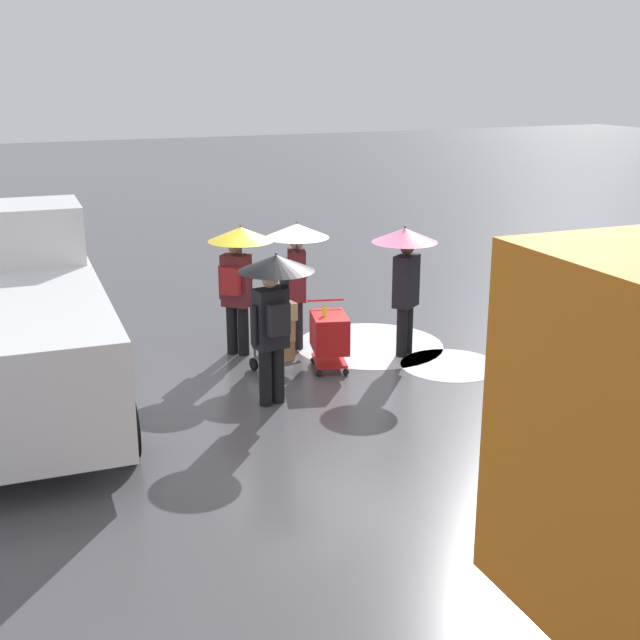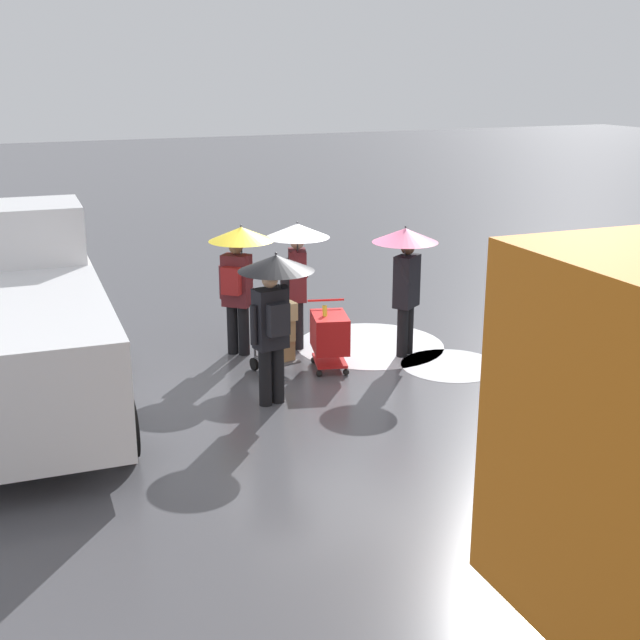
{
  "view_description": "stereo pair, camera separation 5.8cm",
  "coord_description": "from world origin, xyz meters",
  "px_view_note": "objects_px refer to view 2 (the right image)",
  "views": [
    {
      "loc": [
        4.85,
        11.28,
        4.51
      ],
      "look_at": [
        0.26,
        0.76,
        1.05
      ],
      "focal_mm": 47.15,
      "sensor_mm": 36.0,
      "label": 1
    },
    {
      "loc": [
        4.8,
        11.3,
        4.51
      ],
      "look_at": [
        0.26,
        0.76,
        1.05
      ],
      "focal_mm": 47.15,
      "sensor_mm": 36.0,
      "label": 2
    }
  ],
  "objects_px": {
    "hand_dolly_boxes": "(276,330)",
    "pedestrian_pink_side": "(297,256)",
    "pedestrian_white_side": "(274,295)",
    "pedestrian_far_side": "(406,261)",
    "pedestrian_black_side": "(239,261)",
    "cargo_van_parked_right": "(27,328)",
    "shopping_cart_vendor": "(330,334)"
  },
  "relations": [
    {
      "from": "hand_dolly_boxes",
      "to": "pedestrian_black_side",
      "type": "height_order",
      "value": "pedestrian_black_side"
    },
    {
      "from": "pedestrian_white_side",
      "to": "cargo_van_parked_right",
      "type": "bearing_deg",
      "value": -18.58
    },
    {
      "from": "cargo_van_parked_right",
      "to": "pedestrian_pink_side",
      "type": "relative_size",
      "value": 2.53
    },
    {
      "from": "pedestrian_pink_side",
      "to": "pedestrian_white_side",
      "type": "bearing_deg",
      "value": 60.92
    },
    {
      "from": "cargo_van_parked_right",
      "to": "pedestrian_white_side",
      "type": "relative_size",
      "value": 2.53
    },
    {
      "from": "cargo_van_parked_right",
      "to": "pedestrian_white_side",
      "type": "xyz_separation_m",
      "value": [
        -3.12,
        1.05,
        0.39
      ]
    },
    {
      "from": "shopping_cart_vendor",
      "to": "pedestrian_black_side",
      "type": "relative_size",
      "value": 0.49
    },
    {
      "from": "shopping_cart_vendor",
      "to": "pedestrian_far_side",
      "type": "distance_m",
      "value": 1.7
    },
    {
      "from": "pedestrian_pink_side",
      "to": "hand_dolly_boxes",
      "type": "bearing_deg",
      "value": 53.37
    },
    {
      "from": "hand_dolly_boxes",
      "to": "cargo_van_parked_right",
      "type": "bearing_deg",
      "value": 1.33
    },
    {
      "from": "cargo_van_parked_right",
      "to": "pedestrian_black_side",
      "type": "bearing_deg",
      "value": -161.34
    },
    {
      "from": "pedestrian_black_side",
      "to": "cargo_van_parked_right",
      "type": "bearing_deg",
      "value": 18.66
    },
    {
      "from": "pedestrian_pink_side",
      "to": "pedestrian_white_side",
      "type": "distance_m",
      "value": 2.43
    },
    {
      "from": "pedestrian_pink_side",
      "to": "pedestrian_far_side",
      "type": "height_order",
      "value": "same"
    },
    {
      "from": "hand_dolly_boxes",
      "to": "shopping_cart_vendor",
      "type": "bearing_deg",
      "value": 167.85
    },
    {
      "from": "shopping_cart_vendor",
      "to": "pedestrian_white_side",
      "type": "bearing_deg",
      "value": 37.4
    },
    {
      "from": "hand_dolly_boxes",
      "to": "pedestrian_pink_side",
      "type": "distance_m",
      "value": 1.51
    },
    {
      "from": "pedestrian_black_side",
      "to": "pedestrian_far_side",
      "type": "bearing_deg",
      "value": 155.24
    },
    {
      "from": "pedestrian_white_side",
      "to": "pedestrian_far_side",
      "type": "height_order",
      "value": "same"
    },
    {
      "from": "pedestrian_pink_side",
      "to": "cargo_van_parked_right",
      "type": "bearing_deg",
      "value": 14.01
    },
    {
      "from": "cargo_van_parked_right",
      "to": "hand_dolly_boxes",
      "type": "height_order",
      "value": "cargo_van_parked_right"
    },
    {
      "from": "pedestrian_black_side",
      "to": "pedestrian_far_side",
      "type": "distance_m",
      "value": 2.64
    },
    {
      "from": "shopping_cart_vendor",
      "to": "pedestrian_pink_side",
      "type": "distance_m",
      "value": 1.54
    },
    {
      "from": "pedestrian_black_side",
      "to": "pedestrian_white_side",
      "type": "distance_m",
      "value": 2.18
    },
    {
      "from": "hand_dolly_boxes",
      "to": "pedestrian_pink_side",
      "type": "relative_size",
      "value": 0.61
    },
    {
      "from": "cargo_van_parked_right",
      "to": "shopping_cart_vendor",
      "type": "bearing_deg",
      "value": 178.8
    },
    {
      "from": "shopping_cart_vendor",
      "to": "pedestrian_white_side",
      "type": "height_order",
      "value": "pedestrian_white_side"
    },
    {
      "from": "hand_dolly_boxes",
      "to": "pedestrian_black_side",
      "type": "bearing_deg",
      "value": -77.5
    },
    {
      "from": "shopping_cart_vendor",
      "to": "pedestrian_far_side",
      "type": "relative_size",
      "value": 0.49
    },
    {
      "from": "pedestrian_white_side",
      "to": "pedestrian_far_side",
      "type": "distance_m",
      "value": 2.82
    },
    {
      "from": "cargo_van_parked_right",
      "to": "pedestrian_pink_side",
      "type": "xyz_separation_m",
      "value": [
        -4.3,
        -1.07,
        0.39
      ]
    },
    {
      "from": "pedestrian_white_side",
      "to": "hand_dolly_boxes",
      "type": "bearing_deg",
      "value": -111.42
    }
  ]
}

